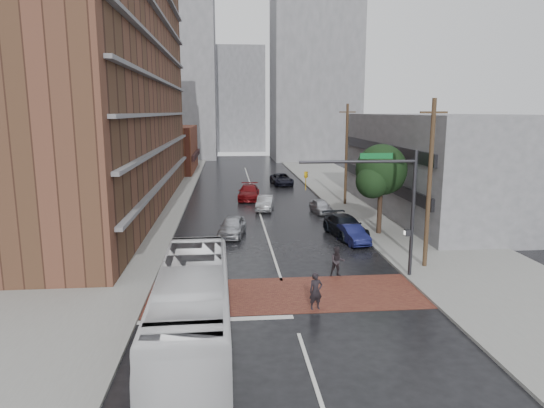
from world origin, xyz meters
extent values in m
plane|color=black|center=(0.00, 0.00, 0.00)|extent=(160.00, 160.00, 0.00)
cube|color=brown|center=(0.00, 0.50, 0.01)|extent=(14.00, 5.00, 0.02)
cube|color=gray|center=(-11.50, 25.00, 0.07)|extent=(9.00, 90.00, 0.15)
cube|color=gray|center=(11.50, 25.00, 0.07)|extent=(9.00, 90.00, 0.15)
cube|color=brown|center=(-14.00, 24.00, 14.00)|extent=(10.00, 44.00, 28.00)
cube|color=brown|center=(-12.00, 54.00, 3.50)|extent=(8.00, 16.00, 7.00)
cube|color=gray|center=(16.50, 20.00, 4.50)|extent=(11.00, 26.00, 9.00)
cube|color=gray|center=(-14.00, 78.00, 16.00)|extent=(18.00, 16.00, 32.00)
cube|color=gray|center=(14.00, 72.00, 18.00)|extent=(16.00, 14.00, 36.00)
cube|color=gray|center=(0.00, 95.00, 12.00)|extent=(12.00, 10.00, 24.00)
cylinder|color=#332319|center=(8.50, 12.00, 2.00)|extent=(0.36, 0.36, 4.00)
sphere|color=black|center=(8.50, 12.00, 5.00)|extent=(3.80, 3.80, 3.80)
sphere|color=black|center=(7.60, 11.20, 4.20)|extent=(2.40, 2.40, 2.40)
sphere|color=black|center=(9.30, 12.80, 4.40)|extent=(2.60, 2.60, 2.60)
cylinder|color=#2D2D33|center=(7.30, 2.50, 3.60)|extent=(0.20, 0.20, 7.20)
cylinder|color=#2D2D33|center=(4.10, 2.50, 6.60)|extent=(6.40, 0.16, 0.16)
imported|color=gold|center=(1.30, 2.50, 5.60)|extent=(0.20, 0.16, 1.00)
cube|color=#0C5926|center=(5.10, 2.50, 6.90)|extent=(1.80, 0.05, 0.30)
cube|color=#2D2D33|center=(7.05, 2.50, 2.60)|extent=(0.30, 0.30, 0.35)
cylinder|color=#473321|center=(8.80, 4.00, 5.00)|extent=(0.26, 0.26, 10.00)
cube|color=#473321|center=(8.80, 4.00, 9.20)|extent=(1.60, 0.12, 0.12)
cylinder|color=#473321|center=(8.80, 24.00, 5.00)|extent=(0.26, 0.26, 10.00)
cube|color=#473321|center=(8.80, 24.00, 9.20)|extent=(1.60, 0.12, 0.12)
imported|color=white|center=(-4.34, -4.81, 1.66)|extent=(3.00, 11.94, 3.31)
imported|color=black|center=(1.18, -1.50, 0.90)|extent=(0.73, 0.56, 1.80)
imported|color=black|center=(3.23, 3.00, 0.87)|extent=(0.87, 0.69, 1.75)
imported|color=#B5B7BD|center=(-2.60, 12.73, 0.74)|extent=(2.47, 4.59, 1.48)
imported|color=#B2B5BB|center=(0.61, 22.19, 0.69)|extent=(2.14, 4.35, 1.37)
imported|color=#670B0E|center=(-0.68, 28.09, 0.77)|extent=(2.63, 5.50, 1.55)
imported|color=black|center=(3.98, 38.18, 0.72)|extent=(2.83, 5.38, 1.44)
imported|color=#15184A|center=(5.91, 10.00, 0.65)|extent=(1.94, 4.08, 1.29)
imported|color=black|center=(5.88, 11.92, 0.77)|extent=(2.95, 5.55, 1.53)
imported|color=#B7B8BF|center=(5.67, 20.51, 0.63)|extent=(1.87, 3.82, 1.25)
camera|label=1|loc=(-2.87, -22.90, 9.24)|focal=32.00mm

